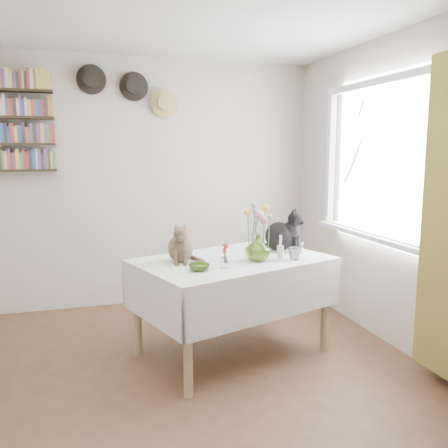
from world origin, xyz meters
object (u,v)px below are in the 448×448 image
object	(u,v)px
dining_table	(233,282)
black_cat	(279,229)
flower_vase	(258,248)
tabby_cat	(180,241)

from	to	relation	value
dining_table	black_cat	bearing A→B (deg)	21.62
flower_vase	tabby_cat	bearing A→B (deg)	165.34
tabby_cat	dining_table	bearing A→B (deg)	6.83
tabby_cat	flower_vase	world-z (taller)	tabby_cat
tabby_cat	black_cat	distance (m)	0.88
dining_table	tabby_cat	xyz separation A→B (m)	(-0.40, 0.03, 0.34)
dining_table	flower_vase	xyz separation A→B (m)	(0.16, -0.12, 0.29)
tabby_cat	flower_vase	bearing A→B (deg)	-4.27
tabby_cat	flower_vase	distance (m)	0.58
dining_table	black_cat	world-z (taller)	black_cat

